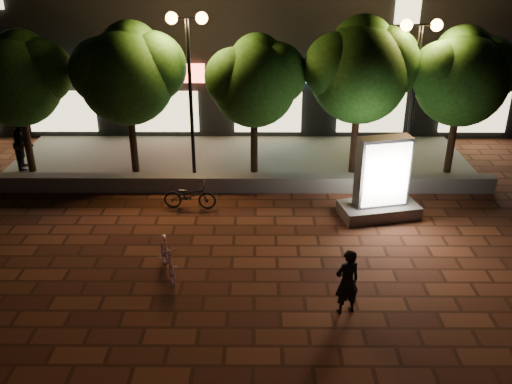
{
  "coord_description": "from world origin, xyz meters",
  "views": [
    {
      "loc": [
        0.66,
        -11.92,
        7.26
      ],
      "look_at": [
        0.58,
        1.5,
        1.09
      ],
      "focal_mm": 38.98,
      "sensor_mm": 36.0,
      "label": 1
    }
  ],
  "objects_px": {
    "tree_right": "(361,67)",
    "rider": "(347,282)",
    "pedestrian": "(23,142)",
    "scooter_pink": "(167,258)",
    "scooter_parked": "(190,196)",
    "tree_left": "(128,71)",
    "tree_mid": "(256,78)",
    "ad_kiosk": "(381,185)",
    "tree_far_left": "(18,76)",
    "tree_far_right": "(463,74)",
    "street_lamp_right": "(418,59)",
    "street_lamp_left": "(188,54)"
  },
  "relations": [
    {
      "from": "rider",
      "to": "tree_far_right",
      "type": "bearing_deg",
      "value": -140.33
    },
    {
      "from": "tree_far_right",
      "to": "rider",
      "type": "height_order",
      "value": "tree_far_right"
    },
    {
      "from": "street_lamp_right",
      "to": "rider",
      "type": "distance_m",
      "value": 8.6
    },
    {
      "from": "pedestrian",
      "to": "tree_far_right",
      "type": "bearing_deg",
      "value": -101.92
    },
    {
      "from": "street_lamp_right",
      "to": "rider",
      "type": "relative_size",
      "value": 3.3
    },
    {
      "from": "tree_far_right",
      "to": "scooter_pink",
      "type": "relative_size",
      "value": 3.08
    },
    {
      "from": "street_lamp_right",
      "to": "tree_right",
      "type": "bearing_deg",
      "value": 170.9
    },
    {
      "from": "ad_kiosk",
      "to": "scooter_parked",
      "type": "distance_m",
      "value": 5.48
    },
    {
      "from": "tree_left",
      "to": "tree_mid",
      "type": "bearing_deg",
      "value": -0.0
    },
    {
      "from": "tree_mid",
      "to": "tree_right",
      "type": "distance_m",
      "value": 3.32
    },
    {
      "from": "tree_far_left",
      "to": "tree_left",
      "type": "bearing_deg",
      "value": 0.0
    },
    {
      "from": "tree_right",
      "to": "rider",
      "type": "distance_m",
      "value": 8.29
    },
    {
      "from": "tree_left",
      "to": "tree_right",
      "type": "relative_size",
      "value": 0.97
    },
    {
      "from": "tree_far_right",
      "to": "street_lamp_left",
      "type": "bearing_deg",
      "value": -178.24
    },
    {
      "from": "rider",
      "to": "pedestrian",
      "type": "relative_size",
      "value": 0.82
    },
    {
      "from": "street_lamp_left",
      "to": "pedestrian",
      "type": "relative_size",
      "value": 2.83
    },
    {
      "from": "street_lamp_right",
      "to": "scooter_parked",
      "type": "xyz_separation_m",
      "value": [
        -6.86,
        -2.46,
        -3.49
      ]
    },
    {
      "from": "ad_kiosk",
      "to": "street_lamp_left",
      "type": "bearing_deg",
      "value": 152.36
    },
    {
      "from": "tree_right",
      "to": "ad_kiosk",
      "type": "xyz_separation_m",
      "value": [
        0.22,
        -3.19,
        -2.61
      ]
    },
    {
      "from": "street_lamp_left",
      "to": "pedestrian",
      "type": "xyz_separation_m",
      "value": [
        -5.78,
        0.49,
        -3.03
      ]
    },
    {
      "from": "tree_right",
      "to": "street_lamp_left",
      "type": "relative_size",
      "value": 0.98
    },
    {
      "from": "tree_right",
      "to": "scooter_parked",
      "type": "relative_size",
      "value": 3.3
    },
    {
      "from": "ad_kiosk",
      "to": "tree_far_right",
      "type": "bearing_deg",
      "value": 46.96
    },
    {
      "from": "ad_kiosk",
      "to": "pedestrian",
      "type": "xyz_separation_m",
      "value": [
        -11.36,
        3.41,
        0.04
      ]
    },
    {
      "from": "tree_far_right",
      "to": "ad_kiosk",
      "type": "xyz_separation_m",
      "value": [
        -2.97,
        -3.19,
        -2.41
      ]
    },
    {
      "from": "tree_left",
      "to": "scooter_parked",
      "type": "height_order",
      "value": "tree_left"
    },
    {
      "from": "scooter_pink",
      "to": "rider",
      "type": "bearing_deg",
      "value": -39.95
    },
    {
      "from": "tree_far_right",
      "to": "street_lamp_left",
      "type": "xyz_separation_m",
      "value": [
        -8.55,
        -0.26,
        0.66
      ]
    },
    {
      "from": "tree_right",
      "to": "scooter_parked",
      "type": "bearing_deg",
      "value": -152.39
    },
    {
      "from": "tree_mid",
      "to": "ad_kiosk",
      "type": "relative_size",
      "value": 1.9
    },
    {
      "from": "street_lamp_left",
      "to": "rider",
      "type": "height_order",
      "value": "street_lamp_left"
    },
    {
      "from": "tree_left",
      "to": "ad_kiosk",
      "type": "height_order",
      "value": "tree_left"
    },
    {
      "from": "tree_far_right",
      "to": "scooter_pink",
      "type": "distance_m",
      "value": 10.99
    },
    {
      "from": "street_lamp_right",
      "to": "scooter_parked",
      "type": "relative_size",
      "value": 3.24
    },
    {
      "from": "street_lamp_left",
      "to": "scooter_pink",
      "type": "height_order",
      "value": "street_lamp_left"
    },
    {
      "from": "scooter_pink",
      "to": "tree_far_left",
      "type": "bearing_deg",
      "value": 110.37
    },
    {
      "from": "tree_left",
      "to": "tree_right",
      "type": "distance_m",
      "value": 7.3
    },
    {
      "from": "rider",
      "to": "pedestrian",
      "type": "bearing_deg",
      "value": -58.63
    },
    {
      "from": "tree_left",
      "to": "scooter_parked",
      "type": "relative_size",
      "value": 3.18
    },
    {
      "from": "tree_left",
      "to": "rider",
      "type": "bearing_deg",
      "value": -52.28
    },
    {
      "from": "scooter_pink",
      "to": "scooter_parked",
      "type": "distance_m",
      "value": 3.57
    },
    {
      "from": "scooter_pink",
      "to": "scooter_parked",
      "type": "relative_size",
      "value": 1.0
    },
    {
      "from": "tree_mid",
      "to": "pedestrian",
      "type": "height_order",
      "value": "tree_mid"
    },
    {
      "from": "tree_far_left",
      "to": "tree_left",
      "type": "xyz_separation_m",
      "value": [
        3.5,
        0.0,
        0.15
      ]
    },
    {
      "from": "tree_right",
      "to": "tree_far_right",
      "type": "xyz_separation_m",
      "value": [
        3.2,
        -0.0,
        -0.2
      ]
    },
    {
      "from": "tree_mid",
      "to": "pedestrian",
      "type": "xyz_separation_m",
      "value": [
        -7.83,
        0.23,
        -2.22
      ]
    },
    {
      "from": "tree_left",
      "to": "tree_right",
      "type": "xyz_separation_m",
      "value": [
        7.3,
        0.0,
        0.12
      ]
    },
    {
      "from": "tree_right",
      "to": "street_lamp_right",
      "type": "relative_size",
      "value": 1.02
    },
    {
      "from": "tree_far_left",
      "to": "ad_kiosk",
      "type": "relative_size",
      "value": 1.95
    },
    {
      "from": "tree_left",
      "to": "scooter_pink",
      "type": "height_order",
      "value": "tree_left"
    }
  ]
}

